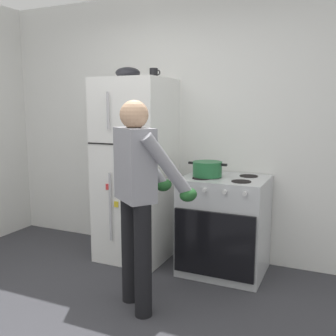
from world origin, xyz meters
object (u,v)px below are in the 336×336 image
at_px(coffee_mug, 154,73).
at_px(stove_range, 224,225).
at_px(refrigerator, 136,170).
at_px(person_cook, 139,188).
at_px(red_pot, 207,169).
at_px(mixing_bowl, 128,73).

bearing_deg(coffee_mug, stove_range, -4.57).
relative_size(refrigerator, person_cook, 1.14).
relative_size(refrigerator, stove_range, 2.00).
xyz_separation_m(refrigerator, red_pot, (0.78, -0.05, 0.07)).
xyz_separation_m(refrigerator, person_cook, (0.53, -0.92, 0.04)).
bearing_deg(person_cook, coffee_mug, 109.91).
bearing_deg(refrigerator, stove_range, -0.61).
bearing_deg(red_pot, stove_range, 13.92).
height_order(refrigerator, mixing_bowl, mixing_bowl).
bearing_deg(stove_range, coffee_mug, 175.43).
bearing_deg(coffee_mug, mixing_bowl, -169.22).
bearing_deg(mixing_bowl, person_cook, -56.24).
relative_size(red_pot, mixing_bowl, 1.51).
height_order(person_cook, red_pot, person_cook).
relative_size(coffee_mug, mixing_bowl, 0.46).
relative_size(red_pot, coffee_mug, 3.30).
distance_m(person_cook, coffee_mug, 1.38).
distance_m(red_pot, coffee_mug, 1.08).
bearing_deg(red_pot, mixing_bowl, 176.66).
xyz_separation_m(refrigerator, mixing_bowl, (-0.08, 0.00, 0.97)).
height_order(coffee_mug, mixing_bowl, mixing_bowl).
distance_m(refrigerator, stove_range, 1.04).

